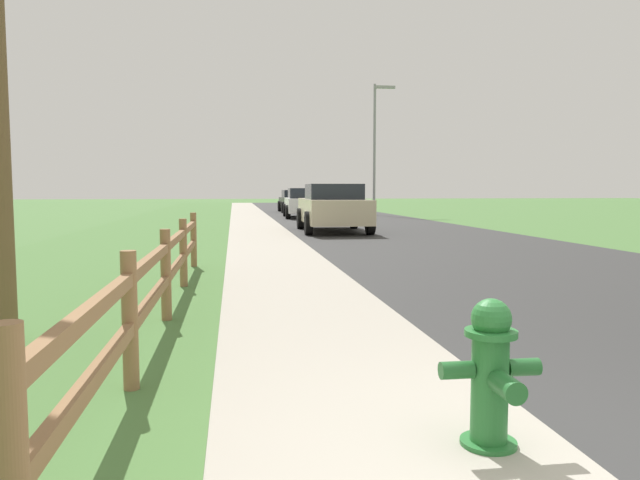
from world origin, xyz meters
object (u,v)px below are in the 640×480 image
(parked_car_white, at_px, (306,203))
(street_lamp, at_px, (376,139))
(fire_hydrant, at_px, (491,372))
(parked_suv_beige, at_px, (333,207))
(parked_car_black, at_px, (296,201))

(parked_car_white, xyz_separation_m, street_lamp, (4.06, 2.13, 3.37))
(fire_hydrant, distance_m, parked_suv_beige, 16.72)
(street_lamp, bearing_deg, fire_hydrant, -102.28)
(fire_hydrant, bearing_deg, parked_suv_beige, 83.51)
(parked_car_black, bearing_deg, parked_suv_beige, -91.76)
(parked_suv_beige, height_order, parked_car_black, parked_suv_beige)
(fire_hydrant, xyz_separation_m, street_lamp, (6.25, 28.72, 3.69))
(fire_hydrant, relative_size, parked_suv_beige, 0.17)
(parked_suv_beige, distance_m, parked_car_white, 9.99)
(parked_suv_beige, height_order, parked_car_white, parked_suv_beige)
(parked_car_black, distance_m, street_lamp, 7.15)
(parked_car_black, bearing_deg, street_lamp, -52.31)
(parked_suv_beige, relative_size, street_lamp, 0.69)
(parked_car_white, bearing_deg, parked_car_black, 88.21)
(parked_car_white, height_order, parked_car_black, parked_car_white)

